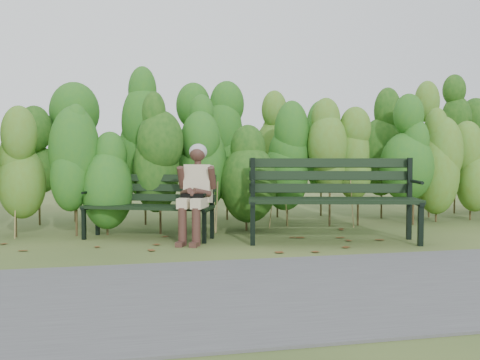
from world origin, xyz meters
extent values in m
plane|color=#374C22|center=(0.00, 0.00, 0.00)|extent=(80.00, 80.00, 0.00)
cube|color=#474749|center=(0.00, -2.20, 0.01)|extent=(60.00, 2.50, 0.01)
cylinder|color=#47381E|center=(-2.75, 1.30, 0.40)|extent=(0.03, 0.03, 0.80)
ellipsoid|color=#276822|center=(-2.75, 1.30, 1.04)|extent=(0.64, 0.64, 1.44)
cylinder|color=#47381E|center=(-2.14, 1.30, 0.40)|extent=(0.03, 0.03, 0.80)
ellipsoid|color=#276822|center=(-2.14, 1.30, 1.04)|extent=(0.64, 0.64, 1.44)
cylinder|color=#47381E|center=(-1.53, 1.30, 0.40)|extent=(0.03, 0.03, 0.80)
ellipsoid|color=#276822|center=(-1.53, 1.30, 1.04)|extent=(0.64, 0.64, 1.44)
cylinder|color=#47381E|center=(-0.92, 1.30, 0.40)|extent=(0.03, 0.03, 0.80)
ellipsoid|color=#276822|center=(-0.92, 1.30, 1.04)|extent=(0.64, 0.64, 1.44)
cylinder|color=#47381E|center=(-0.31, 1.30, 0.40)|extent=(0.03, 0.03, 0.80)
ellipsoid|color=#276822|center=(-0.31, 1.30, 1.04)|extent=(0.64, 0.64, 1.44)
cylinder|color=#47381E|center=(0.31, 1.30, 0.40)|extent=(0.03, 0.03, 0.80)
ellipsoid|color=#276822|center=(0.31, 1.30, 1.04)|extent=(0.64, 0.64, 1.44)
cylinder|color=#47381E|center=(0.92, 1.30, 0.40)|extent=(0.03, 0.03, 0.80)
ellipsoid|color=#276822|center=(0.92, 1.30, 1.04)|extent=(0.64, 0.64, 1.44)
cylinder|color=#47381E|center=(1.53, 1.30, 0.40)|extent=(0.03, 0.03, 0.80)
ellipsoid|color=#276822|center=(1.53, 1.30, 1.04)|extent=(0.64, 0.64, 1.44)
cylinder|color=#47381E|center=(2.14, 1.30, 0.40)|extent=(0.03, 0.03, 0.80)
ellipsoid|color=#276822|center=(2.14, 1.30, 1.04)|extent=(0.64, 0.64, 1.44)
cylinder|color=#47381E|center=(2.75, 1.30, 0.40)|extent=(0.03, 0.03, 0.80)
ellipsoid|color=#276822|center=(2.75, 1.30, 1.04)|extent=(0.64, 0.64, 1.44)
cylinder|color=#47381E|center=(3.36, 1.30, 0.40)|extent=(0.03, 0.03, 0.80)
ellipsoid|color=#276822|center=(3.36, 1.30, 1.04)|extent=(0.64, 0.64, 1.44)
cylinder|color=#47381E|center=(3.98, 1.30, 0.40)|extent=(0.03, 0.03, 0.80)
ellipsoid|color=#276822|center=(3.98, 1.30, 1.04)|extent=(0.64, 0.64, 1.44)
cylinder|color=#47381E|center=(-2.69, 2.30, 0.55)|extent=(0.04, 0.04, 1.10)
ellipsoid|color=#1A4914|center=(-2.69, 2.30, 1.43)|extent=(0.70, 0.70, 1.98)
cylinder|color=#47381E|center=(-1.92, 2.30, 0.55)|extent=(0.04, 0.04, 1.10)
ellipsoid|color=#1A4914|center=(-1.92, 2.30, 1.43)|extent=(0.70, 0.70, 1.98)
cylinder|color=#47381E|center=(-1.15, 2.30, 0.55)|extent=(0.04, 0.04, 1.10)
ellipsoid|color=#1A4914|center=(-1.15, 2.30, 1.43)|extent=(0.70, 0.70, 1.98)
cylinder|color=#47381E|center=(-0.38, 2.30, 0.55)|extent=(0.04, 0.04, 1.10)
ellipsoid|color=#1A4914|center=(-0.38, 2.30, 1.43)|extent=(0.70, 0.70, 1.98)
cylinder|color=#47381E|center=(0.38, 2.30, 0.55)|extent=(0.04, 0.04, 1.10)
ellipsoid|color=#1A4914|center=(0.38, 2.30, 1.43)|extent=(0.70, 0.70, 1.98)
cylinder|color=#47381E|center=(1.15, 2.30, 0.55)|extent=(0.04, 0.04, 1.10)
ellipsoid|color=#1A4914|center=(1.15, 2.30, 1.43)|extent=(0.70, 0.70, 1.98)
cylinder|color=#47381E|center=(1.92, 2.30, 0.55)|extent=(0.04, 0.04, 1.10)
ellipsoid|color=#1A4914|center=(1.92, 2.30, 1.43)|extent=(0.70, 0.70, 1.98)
cylinder|color=#47381E|center=(2.69, 2.30, 0.55)|extent=(0.04, 0.04, 1.10)
ellipsoid|color=#1A4914|center=(2.69, 2.30, 1.43)|extent=(0.70, 0.70, 1.98)
cylinder|color=#47381E|center=(3.46, 2.30, 0.55)|extent=(0.04, 0.04, 1.10)
ellipsoid|color=#1A4914|center=(3.46, 2.30, 1.43)|extent=(0.70, 0.70, 1.98)
cylinder|color=#47381E|center=(4.22, 2.30, 0.55)|extent=(0.04, 0.04, 1.10)
ellipsoid|color=#1A4914|center=(4.22, 2.30, 1.43)|extent=(0.70, 0.70, 1.98)
cube|color=brown|center=(-0.95, -1.06, 0.00)|extent=(0.11, 0.10, 0.01)
cube|color=brown|center=(0.51, 0.06, 0.00)|extent=(0.11, 0.11, 0.01)
cube|color=brown|center=(-1.50, 1.00, 0.00)|extent=(0.11, 0.11, 0.01)
cube|color=brown|center=(0.34, 0.48, 0.00)|extent=(0.11, 0.11, 0.01)
cube|color=brown|center=(0.44, -0.21, 0.00)|extent=(0.11, 0.11, 0.01)
cube|color=brown|center=(-0.43, -0.78, 0.00)|extent=(0.08, 0.10, 0.01)
cube|color=brown|center=(2.73, 0.97, 0.00)|extent=(0.11, 0.10, 0.01)
cube|color=brown|center=(-1.65, -0.12, 0.00)|extent=(0.08, 0.10, 0.01)
cube|color=brown|center=(-2.06, 0.25, 0.00)|extent=(0.08, 0.10, 0.01)
cube|color=brown|center=(0.70, 0.73, 0.00)|extent=(0.11, 0.11, 0.01)
cube|color=brown|center=(-2.18, -1.15, 0.00)|extent=(0.09, 0.07, 0.01)
cube|color=brown|center=(-0.79, -0.80, 0.00)|extent=(0.11, 0.11, 0.01)
cube|color=brown|center=(-1.30, -0.15, 0.00)|extent=(0.10, 0.08, 0.01)
cube|color=brown|center=(1.91, -0.06, 0.00)|extent=(0.07, 0.09, 0.01)
cube|color=brown|center=(-1.60, 0.17, 0.00)|extent=(0.09, 0.11, 0.01)
cube|color=brown|center=(2.24, -0.83, 0.00)|extent=(0.11, 0.09, 0.01)
cube|color=black|center=(-1.18, 0.53, 0.41)|extent=(1.53, 0.74, 0.04)
cube|color=black|center=(-1.13, 0.63, 0.41)|extent=(1.53, 0.74, 0.04)
cube|color=black|center=(-1.09, 0.73, 0.41)|extent=(1.53, 0.74, 0.04)
cube|color=black|center=(-1.04, 0.84, 0.41)|extent=(1.53, 0.74, 0.04)
cube|color=black|center=(-1.01, 0.91, 0.51)|extent=(1.51, 0.70, 0.10)
cube|color=black|center=(-1.00, 0.93, 0.63)|extent=(1.51, 0.70, 0.10)
cube|color=black|center=(-1.00, 0.94, 0.76)|extent=(1.51, 0.70, 0.10)
cube|color=black|center=(-1.89, 0.83, 0.20)|extent=(0.06, 0.06, 0.41)
cube|color=black|center=(-1.74, 1.18, 0.41)|extent=(0.06, 0.06, 0.81)
cube|color=black|center=(-1.82, 0.99, 0.39)|extent=(0.22, 0.43, 0.04)
cylinder|color=black|center=(-1.84, 0.95, 0.59)|extent=(0.17, 0.32, 0.03)
cube|color=black|center=(-0.47, 0.21, 0.20)|extent=(0.06, 0.06, 0.41)
cube|color=black|center=(-0.32, 0.56, 0.41)|extent=(0.06, 0.06, 0.81)
cube|color=black|center=(-0.40, 0.37, 0.39)|extent=(0.22, 0.43, 0.04)
cylinder|color=black|center=(-0.42, 0.33, 0.59)|extent=(0.17, 0.32, 0.03)
cube|color=black|center=(1.02, -0.27, 0.51)|extent=(2.02, 0.62, 0.05)
cube|color=black|center=(1.05, -0.13, 0.51)|extent=(2.02, 0.62, 0.05)
cube|color=black|center=(1.09, 0.01, 0.51)|extent=(2.02, 0.62, 0.05)
cube|color=black|center=(1.12, 0.14, 0.51)|extent=(2.02, 0.62, 0.05)
cube|color=black|center=(1.15, 0.25, 0.64)|extent=(2.00, 0.56, 0.12)
cube|color=black|center=(1.15, 0.26, 0.80)|extent=(2.00, 0.56, 0.12)
cube|color=black|center=(1.15, 0.28, 0.96)|extent=(2.00, 0.56, 0.12)
cube|color=black|center=(0.06, -0.05, 0.26)|extent=(0.07, 0.07, 0.51)
cube|color=black|center=(0.18, 0.43, 0.51)|extent=(0.07, 0.07, 1.02)
cube|color=black|center=(0.12, 0.17, 0.49)|extent=(0.19, 0.57, 0.05)
cylinder|color=black|center=(0.10, 0.12, 0.74)|extent=(0.14, 0.42, 0.04)
cube|color=black|center=(1.96, -0.52, 0.26)|extent=(0.07, 0.07, 0.51)
cube|color=black|center=(2.08, -0.05, 0.51)|extent=(0.07, 0.07, 1.02)
cube|color=black|center=(2.02, -0.30, 0.49)|extent=(0.19, 0.57, 0.05)
cylinder|color=black|center=(2.01, -0.36, 0.74)|extent=(0.14, 0.42, 0.04)
cube|color=beige|center=(-0.68, 0.28, 0.49)|extent=(0.28, 0.41, 0.12)
cube|color=beige|center=(-0.53, 0.21, 0.49)|extent=(0.28, 0.41, 0.12)
cylinder|color=#422720|center=(-0.74, 0.14, 0.22)|extent=(0.13, 0.13, 0.44)
cylinder|color=#422720|center=(-0.59, 0.07, 0.22)|extent=(0.13, 0.13, 0.44)
cube|color=#422720|center=(-0.77, 0.07, 0.03)|extent=(0.15, 0.20, 0.06)
cube|color=#422720|center=(-0.62, 0.00, 0.03)|extent=(0.15, 0.20, 0.06)
cube|color=beige|center=(-0.50, 0.48, 0.70)|extent=(0.40, 0.35, 0.48)
cylinder|color=#422720|center=(-0.51, 0.46, 0.95)|extent=(0.08, 0.08, 0.09)
sphere|color=#422720|center=(-0.51, 0.45, 1.07)|extent=(0.19, 0.19, 0.19)
ellipsoid|color=gray|center=(-0.50, 0.47, 1.10)|extent=(0.22, 0.21, 0.20)
cylinder|color=#422720|center=(-0.71, 0.49, 0.78)|extent=(0.15, 0.21, 0.29)
cylinder|color=#422720|center=(-0.35, 0.33, 0.78)|extent=(0.15, 0.21, 0.29)
cylinder|color=#422720|center=(-0.67, 0.34, 0.61)|extent=(0.13, 0.26, 0.12)
cylinder|color=#422720|center=(-0.49, 0.26, 0.61)|extent=(0.26, 0.18, 0.12)
sphere|color=#422720|center=(-0.60, 0.25, 0.59)|extent=(0.10, 0.10, 0.10)
cube|color=black|center=(-0.60, 0.25, 0.53)|extent=(0.30, 0.21, 0.15)
camera|label=1|loc=(-1.51, -6.40, 1.11)|focal=42.00mm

